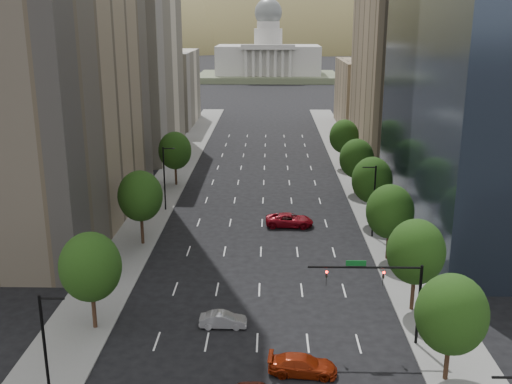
# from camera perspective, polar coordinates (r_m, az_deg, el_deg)

# --- Properties ---
(sidewalk_left) EXTENTS (6.00, 200.00, 0.15)m
(sidewalk_left) POSITION_cam_1_polar(r_m,az_deg,el_deg) (79.86, -10.62, -2.78)
(sidewalk_left) COLOR slate
(sidewalk_left) RESTS_ON ground
(sidewalk_right) EXTENTS (6.00, 200.00, 0.15)m
(sidewalk_right) POSITION_cam_1_polar(r_m,az_deg,el_deg) (79.50, 11.84, -2.94)
(sidewalk_right) COLOR slate
(sidewalk_right) RESTS_ON ground
(midrise_cream_left) EXTENTS (14.00, 30.00, 35.00)m
(midrise_cream_left) POSITION_cam_1_polar(r_m,az_deg,el_deg) (119.95, -11.40, 12.00)
(midrise_cream_left) COLOR beige
(midrise_cream_left) RESTS_ON ground
(filler_left) EXTENTS (14.00, 26.00, 18.00)m
(filler_left) POSITION_cam_1_polar(r_m,az_deg,el_deg) (152.96, -8.56, 9.79)
(filler_left) COLOR beige
(filler_left) RESTS_ON ground
(parking_tan_right) EXTENTS (14.00, 30.00, 30.00)m
(parking_tan_right) POSITION_cam_1_polar(r_m,az_deg,el_deg) (116.83, 13.45, 10.54)
(parking_tan_right) COLOR #8C7759
(parking_tan_right) RESTS_ON ground
(filler_right) EXTENTS (14.00, 26.00, 16.00)m
(filler_right) POSITION_cam_1_polar(r_m,az_deg,el_deg) (149.83, 10.71, 9.17)
(filler_right) COLOR #8C7759
(filler_right) RESTS_ON ground
(tree_right_0) EXTENTS (5.20, 5.20, 8.39)m
(tree_right_0) POSITION_cam_1_polar(r_m,az_deg,el_deg) (45.73, 18.14, -11.03)
(tree_right_0) COLOR #382316
(tree_right_0) RESTS_ON ground
(tree_right_1) EXTENTS (5.20, 5.20, 8.75)m
(tree_right_1) POSITION_cam_1_polar(r_m,az_deg,el_deg) (55.25, 15.00, -5.53)
(tree_right_1) COLOR #382316
(tree_right_1) RESTS_ON ground
(tree_right_2) EXTENTS (5.20, 5.20, 8.61)m
(tree_right_2) POSITION_cam_1_polar(r_m,az_deg,el_deg) (66.31, 12.65, -1.82)
(tree_right_2) COLOR #382316
(tree_right_2) RESTS_ON ground
(tree_right_3) EXTENTS (5.20, 5.20, 8.89)m
(tree_right_3) POSITION_cam_1_polar(r_m,az_deg,el_deg) (77.55, 11.00, 1.12)
(tree_right_3) COLOR #382316
(tree_right_3) RESTS_ON ground
(tree_right_4) EXTENTS (5.20, 5.20, 8.46)m
(tree_right_4) POSITION_cam_1_polar(r_m,az_deg,el_deg) (91.07, 9.57, 3.16)
(tree_right_4) COLOR #382316
(tree_right_4) RESTS_ON ground
(tree_right_5) EXTENTS (5.20, 5.20, 8.75)m
(tree_right_5) POSITION_cam_1_polar(r_m,az_deg,el_deg) (106.53, 8.40, 5.26)
(tree_right_5) COLOR #382316
(tree_right_5) RESTS_ON ground
(tree_left_0) EXTENTS (5.20, 5.20, 8.75)m
(tree_left_0) POSITION_cam_1_polar(r_m,az_deg,el_deg) (52.16, -15.51, -6.90)
(tree_left_0) COLOR #382316
(tree_left_0) RESTS_ON ground
(tree_left_1) EXTENTS (5.20, 5.20, 8.97)m
(tree_left_1) POSITION_cam_1_polar(r_m,az_deg,el_deg) (70.32, -10.97, -0.38)
(tree_left_1) COLOR #382316
(tree_left_1) RESTS_ON ground
(tree_left_2) EXTENTS (5.20, 5.20, 8.68)m
(tree_left_2) POSITION_cam_1_polar(r_m,az_deg,el_deg) (95.16, -7.74, 3.93)
(tree_left_2) COLOR #382316
(tree_left_2) RESTS_ON ground
(streetlight_rn) EXTENTS (1.70, 0.20, 9.00)m
(streetlight_rn) POSITION_cam_1_polar(r_m,az_deg,el_deg) (73.00, 11.15, -0.69)
(streetlight_rn) COLOR black
(streetlight_rn) RESTS_ON ground
(streetlight_ls) EXTENTS (1.70, 0.20, 9.00)m
(streetlight_ls) POSITION_cam_1_polar(r_m,az_deg,el_deg) (42.26, -19.35, -14.37)
(streetlight_ls) COLOR black
(streetlight_ls) RESTS_ON ground
(streetlight_ln) EXTENTS (1.70, 0.20, 9.00)m
(streetlight_ln) POSITION_cam_1_polar(r_m,az_deg,el_deg) (82.79, -8.70, 1.45)
(streetlight_ln) COLOR black
(streetlight_ln) RESTS_ON ground
(traffic_signal) EXTENTS (9.12, 0.40, 7.38)m
(traffic_signal) POSITION_cam_1_polar(r_m,az_deg,el_deg) (49.34, 12.58, -8.79)
(traffic_signal) COLOR black
(traffic_signal) RESTS_ON ground
(capitol) EXTENTS (60.00, 40.00, 35.20)m
(capitol) POSITION_cam_1_polar(r_m,az_deg,el_deg) (264.09, 1.16, 12.52)
(capitol) COLOR #596647
(capitol) RESTS_ON ground
(foothills) EXTENTS (720.00, 413.00, 263.00)m
(foothills) POSITION_cam_1_polar(r_m,az_deg,el_deg) (617.42, 4.53, 10.29)
(foothills) COLOR olive
(foothills) RESTS_ON ground
(car_red_near) EXTENTS (5.34, 2.55, 1.50)m
(car_red_near) POSITION_cam_1_polar(r_m,az_deg,el_deg) (46.71, 4.47, -16.13)
(car_red_near) COLOR maroon
(car_red_near) RESTS_ON ground
(car_silver) EXTENTS (4.10, 1.45, 1.35)m
(car_silver) POSITION_cam_1_polar(r_m,az_deg,el_deg) (52.83, -3.15, -12.08)
(car_silver) COLOR #A5A6AB
(car_silver) RESTS_ON ground
(car_red_far) EXTENTS (6.16, 2.99, 1.69)m
(car_red_far) POSITION_cam_1_polar(r_m,az_deg,el_deg) (76.79, 3.21, -2.69)
(car_red_far) COLOR maroon
(car_red_far) RESTS_ON ground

